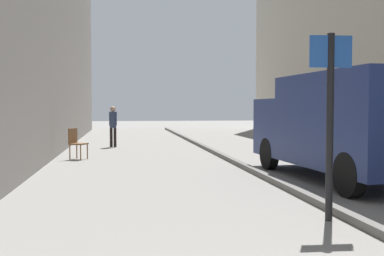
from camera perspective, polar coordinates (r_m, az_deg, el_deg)
The scene contains 6 objects.
ground_plane at distance 13.77m, azimuth -1.99°, elevation -4.06°, with size 80.00×80.00×0.00m, color gray.
kerb_strip at distance 14.03m, azimuth 4.45°, elevation -3.70°, with size 0.16×40.00×0.12m, color #615F5B.
pedestrian_main_foreground at distance 18.87m, azimuth -9.51°, elevation 0.53°, with size 0.30×0.24×1.61m.
delivery_van at distance 10.73m, azimuth 17.50°, elevation 0.53°, with size 2.29×5.55×2.28m.
street_sign_post at distance 6.81m, azimuth 16.32°, elevation 2.10°, with size 0.60×0.10×2.60m.
cafe_chair_near_window at distance 14.73m, azimuth -13.82°, elevation -1.57°, with size 0.59×0.59×0.94m.
Camera 1 is at (-1.55, -1.59, 1.59)m, focal length 44.18 mm.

